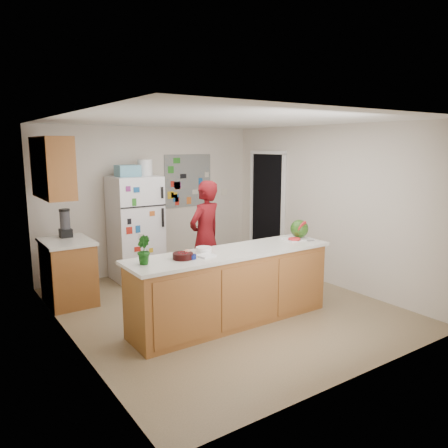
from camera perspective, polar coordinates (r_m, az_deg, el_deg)
floor at (r=6.11m, az=-0.18°, el=-10.83°), size 4.00×4.50×0.02m
wall_back at (r=7.74m, az=-9.60°, el=3.14°), size 4.00×0.02×2.50m
wall_left at (r=4.96m, az=-19.80°, el=-1.27°), size 0.02×4.50×2.50m
wall_right at (r=7.09m, az=13.42°, el=2.36°), size 0.02×4.50×2.50m
ceiling at (r=5.71m, az=-0.19°, el=13.47°), size 4.00×4.50×0.02m
doorway at (r=8.14m, az=5.70°, el=1.95°), size 0.03×0.85×2.04m
peninsula_base at (r=5.47m, az=1.02°, el=-8.41°), size 2.60×0.62×0.88m
peninsula_top at (r=5.34m, az=1.04°, el=-3.73°), size 2.68×0.70×0.04m
side_counter_base at (r=6.50m, az=-19.65°, el=-6.05°), size 0.60×0.80×0.86m
side_counter_top at (r=6.40m, az=-19.89°, el=-2.18°), size 0.64×0.84×0.04m
upper_cabinets at (r=6.19m, az=-21.52°, el=6.87°), size 0.35×1.00×0.80m
refrigerator at (r=7.28m, az=-11.47°, el=-0.55°), size 0.75×0.70×1.70m
fridge_top_bin at (r=7.13m, az=-12.48°, el=6.81°), size 0.35×0.28×0.18m
photo_collage at (r=8.03m, az=-4.71°, el=5.66°), size 0.95×0.01×0.95m
person at (r=6.53m, az=-2.46°, el=-1.67°), size 0.71×0.57×1.68m
blender_appliance at (r=6.57m, az=-20.04°, el=-0.01°), size 0.14×0.14×0.38m
cutting_board at (r=6.07m, az=9.50°, el=-1.91°), size 0.41×0.32×0.01m
watermelon at (r=6.10m, az=9.82°, el=-0.61°), size 0.25×0.25×0.25m
watermelon_slice at (r=5.96m, az=9.17°, el=-1.94°), size 0.16×0.16×0.02m
cherry_bowl at (r=4.97m, az=-5.39°, el=-4.17°), size 0.27×0.27×0.07m
white_bowl at (r=5.27m, az=-2.66°, el=-3.35°), size 0.22×0.22×0.06m
cobalt_bowl at (r=4.97m, az=-4.29°, el=-4.28°), size 0.13×0.13×0.05m
plate at (r=5.06m, az=-4.84°, el=-4.21°), size 0.32×0.32×0.02m
paper_towel at (r=5.07m, az=-2.40°, el=-4.15°), size 0.22×0.21×0.02m
keys at (r=5.99m, az=11.27°, el=-2.12°), size 0.10×0.07×0.01m
potted_plant at (r=4.79m, az=-10.53°, el=-3.37°), size 0.14×0.18×0.31m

